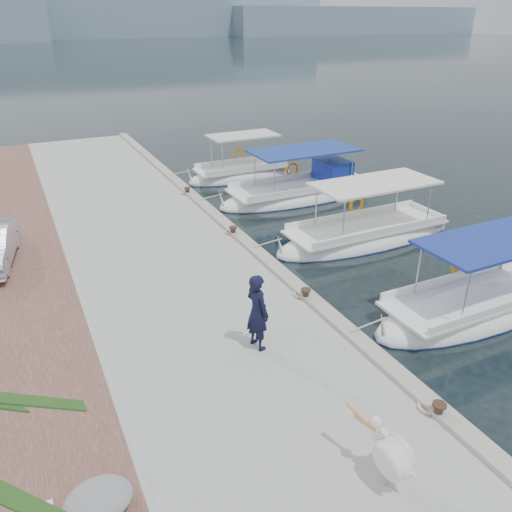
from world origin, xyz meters
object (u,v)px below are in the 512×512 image
at_px(fishing_caique_e, 241,176).
at_px(fisherman, 257,312).
at_px(fishing_caique_c, 365,237).
at_px(fishing_caique_d, 301,194).
at_px(fishing_caique_b, 475,309).
at_px(pelican, 391,455).

height_order(fishing_caique_e, fisherman, fisherman).
relative_size(fishing_caique_c, fishing_caique_d, 0.95).
distance_m(fishing_caique_b, pelican, 7.35).
distance_m(fishing_caique_b, fishing_caique_d, 10.77).
xyz_separation_m(fishing_caique_c, fishing_caique_e, (-0.92, 9.28, 0.00)).
xyz_separation_m(fishing_caique_c, pelican, (-6.60, -9.21, 0.96)).
bearing_deg(pelican, fishing_caique_d, 64.50).
height_order(fishing_caique_b, fishing_caique_d, same).
bearing_deg(fisherman, fishing_caique_c, -66.87).
bearing_deg(fishing_caique_e, fishing_caique_d, -73.08).
relative_size(fishing_caique_b, fishing_caique_e, 1.20).
bearing_deg(fishing_caique_d, fishing_caique_e, 106.92).
height_order(fishing_caique_c, fishing_caique_e, same).
distance_m(fishing_caique_c, pelican, 11.37).
bearing_deg(fishing_caique_e, fisherman, -112.98).
distance_m(fishing_caique_d, fisherman, 12.46).
distance_m(fishing_caique_b, fishing_caique_c, 5.50).
relative_size(pelican, fisherman, 0.76).
bearing_deg(pelican, fisherman, 93.90).
xyz_separation_m(fishing_caique_e, fisherman, (-5.98, -14.10, 1.33)).
xyz_separation_m(fishing_caique_d, fishing_caique_e, (-1.22, 4.01, -0.06)).
bearing_deg(fishing_caique_c, fishing_caique_e, 95.65).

